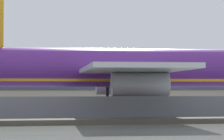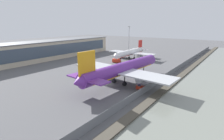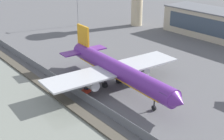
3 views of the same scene
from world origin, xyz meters
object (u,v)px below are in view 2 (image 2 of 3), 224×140
object	(u,v)px
passenger_jet_white_red	(131,52)
baggage_tug	(140,87)
ops_van	(117,61)
apron_light_mast_apron_east	(129,39)
cargo_jet_purple	(123,69)

from	to	relation	value
passenger_jet_white_red	baggage_tug	distance (m)	58.94
passenger_jet_white_red	ops_van	xyz separation A→B (m)	(-15.28, 1.06, -3.36)
ops_van	apron_light_mast_apron_east	bearing A→B (deg)	16.81
baggage_tug	apron_light_mast_apron_east	size ratio (longest dim) A/B	0.16
baggage_tug	passenger_jet_white_red	bearing A→B (deg)	34.21
cargo_jet_purple	passenger_jet_white_red	world-z (taller)	cargo_jet_purple
cargo_jet_purple	passenger_jet_white_red	distance (m)	51.75
cargo_jet_purple	apron_light_mast_apron_east	bearing A→B (deg)	29.20
baggage_tug	ops_van	world-z (taller)	ops_van
baggage_tug	apron_light_mast_apron_east	bearing A→B (deg)	34.48
cargo_jet_purple	ops_van	world-z (taller)	cargo_jet_purple
baggage_tug	apron_light_mast_apron_east	xyz separation A→B (m)	(62.53, 42.94, 11.57)
baggage_tug	apron_light_mast_apron_east	world-z (taller)	apron_light_mast_apron_east
passenger_jet_white_red	apron_light_mast_apron_east	bearing A→B (deg)	35.42
cargo_jet_purple	passenger_jet_white_red	xyz separation A→B (m)	(46.03, 23.61, -1.30)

